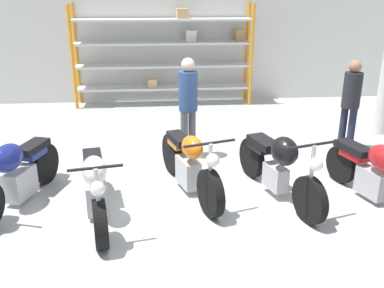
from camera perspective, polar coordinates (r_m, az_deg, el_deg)
name	(u,v)px	position (r m, az deg, el deg)	size (l,w,h in m)	color
ground_plane	(194,200)	(6.14, 0.31, -7.44)	(30.00, 30.00, 0.00)	#B2B7B7
back_wall	(175,30)	(11.15, -2.34, 14.92)	(30.00, 0.08, 3.60)	silver
shelving_rack	(167,53)	(10.85, -3.39, 12.03)	(4.41, 0.63, 2.46)	orange
motorcycle_blue	(16,173)	(6.34, -22.45, -3.62)	(0.85, 1.95, 1.03)	black
motorcycle_white	(96,186)	(5.71, -12.73, -5.49)	(0.69, 2.07, 0.99)	black
motorcycle_orange	(189,164)	(6.19, -0.38, -2.64)	(0.93, 2.09, 1.02)	black
motorcycle_black	(278,165)	(6.15, 11.42, -2.70)	(0.92, 2.09, 1.06)	black
motorcycle_red	(377,171)	(6.43, 23.43, -3.30)	(0.82, 1.90, 0.99)	black
person_browsing	(188,100)	(7.33, -0.52, 5.92)	(0.45, 0.45, 1.75)	#595960
person_near_rack	(351,98)	(8.21, 20.44, 5.74)	(0.44, 0.44, 1.65)	#1E2338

